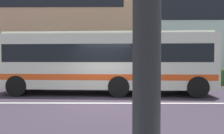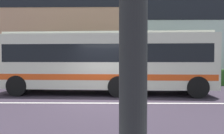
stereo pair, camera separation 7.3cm
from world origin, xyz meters
TOP-DOWN VIEW (x-y plane):
  - ground_plane at (0.00, 0.00)m, footprint 160.00×160.00m
  - lane_centre_line at (0.00, 0.00)m, footprint 60.00×0.16m
  - hedge_row_far at (2.23, 6.49)m, footprint 18.10×1.10m
  - apartment_block_left at (-8.15, 13.80)m, footprint 20.62×8.67m
  - apartment_block_right at (11.95, 13.80)m, footprint 19.57×8.67m
  - transit_bus at (0.16, 2.56)m, footprint 10.63×3.03m

SIDE VIEW (x-z plane):
  - ground_plane at x=0.00m, z-range 0.00..0.00m
  - lane_centre_line at x=0.00m, z-range 0.00..0.01m
  - hedge_row_far at x=2.23m, z-range 0.00..1.06m
  - transit_bus at x=0.16m, z-range 0.16..3.28m
  - apartment_block_right at x=11.95m, z-range 0.00..10.64m
  - apartment_block_left at x=-8.15m, z-range 0.00..12.90m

